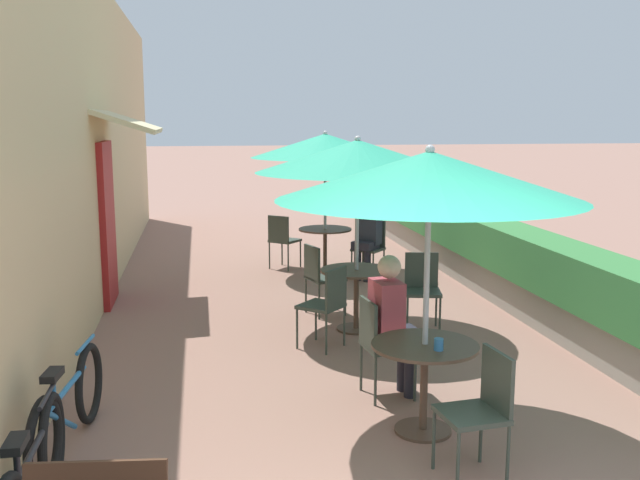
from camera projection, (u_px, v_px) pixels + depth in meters
cafe_facade_wall at (97, 141)px, 9.55m from camera, size 0.98×14.58×4.20m
planter_hedge at (468, 243)px, 10.71m from camera, size 0.60×13.58×1.01m
patio_table_near at (424, 367)px, 5.42m from camera, size 0.82×0.82×0.71m
patio_umbrella_near at (429, 176)px, 5.18m from camera, size 2.27×2.27×2.20m
cafe_chair_near_left at (380, 339)px, 6.11m from camera, size 0.44×0.44×0.87m
seated_patron_near_left at (392, 319)px, 6.11m from camera, size 0.43×0.36×1.25m
cafe_chair_near_right at (482, 404)px, 4.73m from camera, size 0.44×0.44×0.87m
coffee_cup_near at (439, 344)px, 5.23m from camera, size 0.07×0.07×0.09m
patio_table_mid at (356, 285)px, 8.07m from camera, size 0.82×0.82×0.71m
patio_umbrella_mid at (357, 156)px, 7.82m from camera, size 2.27×2.27×2.20m
cafe_chair_mid_left at (422, 285)px, 8.11m from camera, size 0.48×0.48×0.87m
cafe_chair_mid_right at (320, 274)px, 8.69m from camera, size 0.50×0.50×0.87m
cafe_chair_mid_back at (327, 301)px, 7.41m from camera, size 0.57×0.57×0.87m
patio_table_far at (325, 240)px, 11.04m from camera, size 0.82×0.82×0.71m
patio_umbrella_far at (325, 146)px, 10.79m from camera, size 2.27×2.27×2.20m
cafe_chair_far_left at (282, 237)px, 11.36m from camera, size 0.56×0.56×0.87m
cafe_chair_far_right at (370, 244)px, 10.73m from camera, size 0.56×0.56×0.87m
seated_patron_far_right at (367, 234)px, 10.60m from camera, size 0.50×0.51×1.25m
bicycle_second at (68, 409)px, 5.10m from camera, size 0.26×1.71×0.73m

